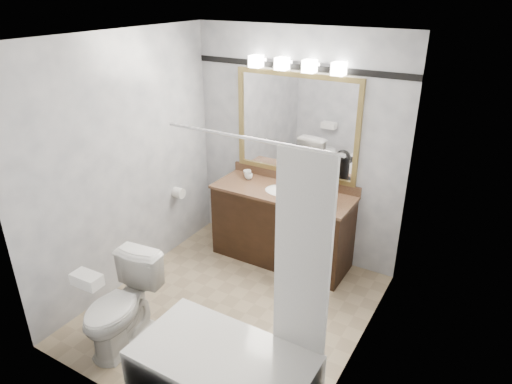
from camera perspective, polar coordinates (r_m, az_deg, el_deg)
room at (r=3.89m, az=-3.38°, el=0.18°), size 2.42×2.62×2.52m
vanity at (r=5.04m, az=3.26°, el=-4.07°), size 1.53×0.58×0.97m
mirror at (r=4.85m, az=5.02°, el=8.28°), size 1.40×0.04×1.10m
vanity_light_bar at (r=4.67m, az=5.01°, el=15.61°), size 1.02×0.14×0.12m
accent_stripe at (r=4.73m, az=5.36°, el=15.31°), size 2.40×0.01×0.06m
bathtub at (r=3.58m, az=-3.57°, el=-21.43°), size 1.30×0.75×1.96m
tp_roll at (r=5.23m, az=-9.63°, el=-0.10°), size 0.11×0.12×0.12m
toilet at (r=4.11m, az=-16.56°, el=-13.49°), size 0.52×0.80×0.77m
tissue_box at (r=3.73m, az=-20.37°, el=-10.23°), size 0.24×0.14×0.10m
coffee_maker at (r=4.61m, az=8.44°, el=1.18°), size 0.20×0.25×0.38m
cup_left at (r=5.13m, az=-0.92°, el=1.97°), size 0.10×0.10×0.07m
cup_right at (r=5.17m, az=-1.10°, el=2.28°), size 0.11×0.11×0.08m
soap_bottle_a at (r=5.04m, az=3.28°, el=1.65°), size 0.05×0.05×0.09m
soap_bottle_b at (r=4.88m, az=6.24°, el=0.71°), size 0.09×0.09×0.09m
soap_bar at (r=4.89m, az=5.47°, el=0.44°), size 0.09×0.07×0.03m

